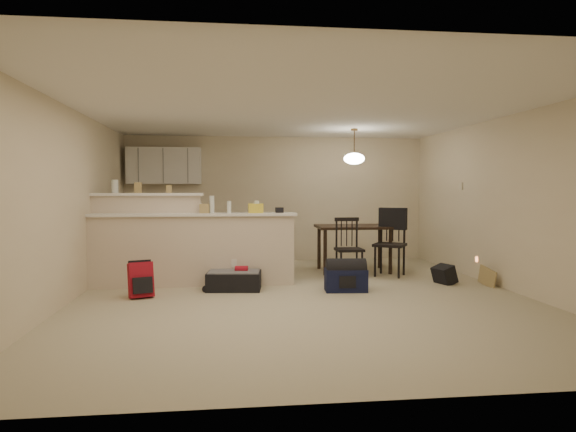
{
  "coord_description": "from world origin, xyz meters",
  "views": [
    {
      "loc": [
        -1.0,
        -6.84,
        1.45
      ],
      "look_at": [
        -0.1,
        0.7,
        1.05
      ],
      "focal_mm": 32.0,
      "sensor_mm": 36.0,
      "label": 1
    }
  ],
  "objects": [
    {
      "name": "cereal_box",
      "position": [
        -2.33,
        1.12,
        1.47
      ],
      "size": [
        0.1,
        0.07,
        0.16
      ],
      "primitive_type": "cube",
      "color": "tan",
      "rests_on": "breakfast_bar"
    },
    {
      "name": "small_box",
      "position": [
        -1.87,
        1.12,
        1.45
      ],
      "size": [
        0.08,
        0.06,
        0.12
      ],
      "primitive_type": "cube",
      "color": "tan",
      "rests_on": "breakfast_bar"
    },
    {
      "name": "upper_cabinets",
      "position": [
        -2.2,
        3.32,
        1.9
      ],
      "size": [
        1.4,
        0.34,
        0.7
      ],
      "primitive_type": "cube",
      "color": "white",
      "rests_on": "room"
    },
    {
      "name": "pendant_lamp",
      "position": [
        1.21,
        1.94,
        1.99
      ],
      "size": [
        0.36,
        0.36,
        0.62
      ],
      "color": "brown",
      "rests_on": "room"
    },
    {
      "name": "bottle_b",
      "position": [
        -0.97,
        0.9,
        1.18
      ],
      "size": [
        0.06,
        0.06,
        0.18
      ],
      "primitive_type": "cylinder",
      "color": "silver",
      "rests_on": "breakfast_bar"
    },
    {
      "name": "suitcase",
      "position": [
        -0.9,
        0.52,
        0.13
      ],
      "size": [
        0.81,
        0.58,
        0.26
      ],
      "primitive_type": "cube",
      "rotation": [
        0.0,
        0.0,
        -0.11
      ],
      "color": "black",
      "rests_on": "ground"
    },
    {
      "name": "black_daypack",
      "position": [
        2.3,
        0.61,
        0.14
      ],
      "size": [
        0.31,
        0.36,
        0.27
      ],
      "primitive_type": "cube",
      "rotation": [
        0.0,
        0.0,
        1.89
      ],
      "color": "black",
      "rests_on": "ground"
    },
    {
      "name": "extra_item_y",
      "position": [
        -1.33,
        0.9,
        1.16
      ],
      "size": [
        0.14,
        0.1,
        0.14
      ],
      "primitive_type": "cube",
      "color": "tan",
      "rests_on": "breakfast_bar"
    },
    {
      "name": "extra_item_x",
      "position": [
        -0.55,
        0.9,
        1.18
      ],
      "size": [
        0.07,
        0.07,
        0.19
      ],
      "primitive_type": "cylinder",
      "color": "silver",
      "rests_on": "breakfast_bar"
    },
    {
      "name": "jar",
      "position": [
        -2.67,
        1.12,
        1.49
      ],
      "size": [
        0.1,
        0.1,
        0.2
      ],
      "primitive_type": "cylinder",
      "color": "silver",
      "rests_on": "breakfast_bar"
    },
    {
      "name": "dining_chair_near",
      "position": [
        0.98,
        1.33,
        0.49
      ],
      "size": [
        0.43,
        0.41,
        0.98
      ],
      "primitive_type": null,
      "rotation": [
        0.0,
        0.0,
        0.01
      ],
      "color": "black",
      "rests_on": "ground"
    },
    {
      "name": "navy_duffel",
      "position": [
        0.67,
        0.23,
        0.16
      ],
      "size": [
        0.61,
        0.37,
        0.32
      ],
      "primitive_type": "cube",
      "rotation": [
        0.0,
        0.0,
        -0.08
      ],
      "color": "#101533",
      "rests_on": "ground"
    },
    {
      "name": "breakfast_bar",
      "position": [
        -1.76,
        0.98,
        0.61
      ],
      "size": [
        3.08,
        0.58,
        1.39
      ],
      "color": "beige",
      "rests_on": "ground"
    },
    {
      "name": "room",
      "position": [
        0.0,
        0.0,
        1.25
      ],
      "size": [
        7.0,
        7.02,
        2.5
      ],
      "color": "#B3A989",
      "rests_on": "ground"
    },
    {
      "name": "bottle_a",
      "position": [
        -1.22,
        0.9,
        1.22
      ],
      "size": [
        0.07,
        0.07,
        0.26
      ],
      "primitive_type": "cylinder",
      "color": "silver",
      "rests_on": "breakfast_bar"
    },
    {
      "name": "pouch",
      "position": [
        -0.21,
        0.9,
        1.13
      ],
      "size": [
        0.12,
        0.1,
        0.08
      ],
      "primitive_type": "cube",
      "color": "tan",
      "rests_on": "breakfast_bar"
    },
    {
      "name": "kitchen_counter",
      "position": [
        -2.0,
        3.19,
        0.45
      ],
      "size": [
        1.8,
        0.6,
        0.9
      ],
      "primitive_type": "cube",
      "color": "white",
      "rests_on": "ground"
    },
    {
      "name": "dining_chair_far",
      "position": [
        1.69,
        1.4,
        0.55
      ],
      "size": [
        0.66,
        0.65,
        1.11
      ],
      "primitive_type": null,
      "rotation": [
        0.0,
        0.0,
        -0.56
      ],
      "color": "black",
      "rests_on": "ground"
    },
    {
      "name": "dining_table",
      "position": [
        1.21,
        1.94,
        0.71
      ],
      "size": [
        1.32,
        0.9,
        0.81
      ],
      "rotation": [
        0.0,
        0.0,
        -0.03
      ],
      "color": "black",
      "rests_on": "ground"
    },
    {
      "name": "bag_lump",
      "position": [
        -0.57,
        0.9,
        1.16
      ],
      "size": [
        0.22,
        0.18,
        0.14
      ],
      "primitive_type": "cube",
      "color": "tan",
      "rests_on": "breakfast_bar"
    },
    {
      "name": "cardboard_sheet",
      "position": [
        2.85,
        0.34,
        0.14
      ],
      "size": [
        0.08,
        0.36,
        0.28
      ],
      "primitive_type": "cube",
      "rotation": [
        0.0,
        0.0,
        1.75
      ],
      "color": "tan",
      "rests_on": "ground"
    },
    {
      "name": "thermostat",
      "position": [
        2.98,
        1.55,
        1.5
      ],
      "size": [
        0.02,
        0.12,
        0.12
      ],
      "primitive_type": "cube",
      "color": "beige",
      "rests_on": "room"
    },
    {
      "name": "red_backpack",
      "position": [
        -2.15,
        0.14,
        0.23
      ],
      "size": [
        0.36,
        0.29,
        0.47
      ],
      "primitive_type": "cube",
      "rotation": [
        0.0,
        0.0,
        0.34
      ],
      "color": "maroon",
      "rests_on": "ground"
    }
  ]
}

